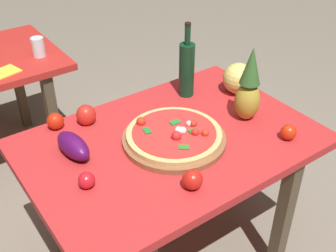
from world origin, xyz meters
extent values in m
plane|color=gray|center=(0.00, 0.00, 0.00)|extent=(10.00, 10.00, 0.00)
cube|color=brown|center=(0.37, -0.37, 0.35)|extent=(0.06, 0.06, 0.70)
cube|color=brown|center=(-0.37, 0.37, 0.35)|extent=(0.06, 0.06, 0.70)
cube|color=brown|center=(0.37, 0.37, 0.35)|extent=(0.06, 0.06, 0.70)
cube|color=red|center=(0.00, 0.00, 0.72)|extent=(1.24, 0.85, 0.04)
cube|color=brown|center=(-0.19, 0.95, 0.35)|extent=(0.06, 0.06, 0.70)
cube|color=brown|center=(-0.19, 1.60, 0.35)|extent=(0.06, 0.06, 0.70)
cylinder|color=brown|center=(0.00, -0.02, 0.75)|extent=(0.44, 0.44, 0.02)
cylinder|color=#DCB66D|center=(0.00, -0.02, 0.77)|extent=(0.40, 0.40, 0.02)
cylinder|color=red|center=(0.00, -0.02, 0.79)|extent=(0.36, 0.36, 0.00)
sphere|color=red|center=(-0.02, -0.06, 0.80)|extent=(0.04, 0.04, 0.04)
sphere|color=red|center=(0.09, -0.03, 0.80)|extent=(0.03, 0.03, 0.03)
sphere|color=red|center=(0.06, -0.09, 0.80)|extent=(0.03, 0.03, 0.03)
sphere|color=red|center=(0.09, -0.11, 0.80)|extent=(0.03, 0.03, 0.03)
sphere|color=red|center=(-0.08, 0.11, 0.80)|extent=(0.04, 0.04, 0.04)
cube|color=#35802D|center=(-0.03, -0.13, 0.79)|extent=(0.05, 0.05, 0.00)
cube|color=#218338|center=(0.04, 0.03, 0.79)|extent=(0.05, 0.03, 0.00)
cube|color=#2D7426|center=(0.07, -0.07, 0.79)|extent=(0.05, 0.03, 0.00)
cube|color=#277B2F|center=(-0.09, 0.05, 0.79)|extent=(0.04, 0.05, 0.00)
sphere|color=white|center=(0.03, -0.05, 0.80)|extent=(0.03, 0.03, 0.03)
sphere|color=white|center=(0.08, -0.02, 0.80)|extent=(0.03, 0.03, 0.03)
sphere|color=white|center=(0.01, -0.04, 0.80)|extent=(0.04, 0.04, 0.04)
cylinder|color=#0F361F|center=(0.28, 0.27, 0.87)|extent=(0.08, 0.08, 0.27)
cylinder|color=#0F361F|center=(0.28, 0.27, 1.05)|extent=(0.03, 0.03, 0.09)
cylinder|color=black|center=(0.28, 0.27, 1.10)|extent=(0.03, 0.03, 0.02)
ellipsoid|color=#AC9833|center=(0.38, -0.06, 0.83)|extent=(0.11, 0.11, 0.18)
cone|color=#33632A|center=(0.38, -0.06, 1.00)|extent=(0.09, 0.09, 0.17)
sphere|color=#DBD366|center=(0.51, 0.14, 0.81)|extent=(0.15, 0.15, 0.15)
ellipsoid|color=red|center=(-0.24, 0.32, 0.78)|extent=(0.09, 0.09, 0.10)
ellipsoid|color=#4C0E4F|center=(-0.38, 0.14, 0.78)|extent=(0.11, 0.21, 0.09)
sphere|color=red|center=(-0.11, -0.29, 0.78)|extent=(0.08, 0.08, 0.08)
sphere|color=red|center=(-0.43, -0.06, 0.77)|extent=(0.06, 0.06, 0.06)
sphere|color=red|center=(-0.37, 0.36, 0.77)|extent=(0.08, 0.08, 0.08)
sphere|color=red|center=(0.41, -0.29, 0.77)|extent=(0.07, 0.07, 0.07)
cylinder|color=silver|center=(-0.15, 1.13, 0.79)|extent=(0.07, 0.07, 0.11)
cube|color=yellow|center=(-0.38, 1.03, 0.74)|extent=(0.16, 0.15, 0.01)
camera|label=1|loc=(-0.86, -1.19, 1.81)|focal=45.28mm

